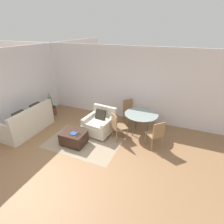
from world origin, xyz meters
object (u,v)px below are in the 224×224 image
at_px(book_stack, 74,133).
at_px(dining_table, 141,116).
at_px(couch, 28,123).
at_px(dining_chair_near_right, 156,133).
at_px(ottoman, 74,138).
at_px(dining_chair_near_left, 117,125).
at_px(armchair, 100,123).
at_px(dining_chair_far_left, 129,110).
at_px(tv_remote_secondary, 77,136).
at_px(tv_remote_primary, 79,134).
at_px(potted_plant, 52,109).

xyz_separation_m(book_stack, dining_table, (1.70, 1.43, 0.24)).
bearing_deg(couch, dining_chair_near_right, 10.01).
height_order(ottoman, dining_chair_near_right, dining_chair_near_right).
bearing_deg(dining_chair_near_left, dining_table, 45.00).
distance_m(armchair, dining_chair_far_left, 1.28).
bearing_deg(dining_chair_near_right, ottoman, -161.82).
relative_size(tv_remote_secondary, dining_chair_near_right, 0.16).
distance_m(tv_remote_primary, potted_plant, 2.64).
bearing_deg(potted_plant, dining_table, -0.29).
relative_size(tv_remote_primary, tv_remote_secondary, 0.90).
bearing_deg(couch, ottoman, -0.74).
xyz_separation_m(armchair, book_stack, (-0.39, -0.99, 0.09)).
bearing_deg(ottoman, tv_remote_primary, 5.60).
height_order(book_stack, dining_chair_far_left, dining_chair_far_left).
height_order(couch, potted_plant, potted_plant).
distance_m(book_stack, tv_remote_primary, 0.18).
relative_size(armchair, tv_remote_primary, 7.95).
distance_m(armchair, book_stack, 1.07).
height_order(tv_remote_secondary, dining_chair_near_right, dining_chair_near_right).
height_order(book_stack, tv_remote_secondary, book_stack).
height_order(ottoman, dining_chair_near_left, dining_chair_near_left).
xyz_separation_m(potted_plant, dining_chair_near_left, (3.16, -0.63, 0.26)).
distance_m(dining_chair_near_left, dining_chair_far_left, 1.23).
distance_m(dining_chair_near_right, dining_chair_far_left, 1.73).
bearing_deg(couch, dining_table, 20.53).
height_order(dining_table, dining_chair_far_left, dining_chair_far_left).
xyz_separation_m(couch, tv_remote_primary, (2.10, -0.00, 0.09)).
relative_size(couch, dining_chair_far_left, 1.99).
bearing_deg(dining_table, tv_remote_secondary, -135.86).
xyz_separation_m(ottoman, book_stack, (0.04, -0.04, 0.20)).
relative_size(couch, tv_remote_primary, 13.81).
bearing_deg(dining_chair_near_left, book_stack, -143.07).
bearing_deg(potted_plant, dining_chair_near_right, -8.20).
bearing_deg(armchair, tv_remote_primary, -103.81).
relative_size(armchair, dining_table, 0.94).
xyz_separation_m(tv_remote_primary, dining_chair_near_left, (0.93, 0.75, 0.10)).
height_order(potted_plant, dining_chair_near_left, potted_plant).
relative_size(ottoman, tv_remote_secondary, 5.07).
bearing_deg(dining_chair_near_left, dining_chair_near_right, 0.00).
relative_size(ottoman, potted_plant, 0.69).
height_order(armchair, dining_chair_near_left, dining_chair_near_left).
height_order(potted_plant, dining_table, potted_plant).
bearing_deg(dining_chair_near_right, couch, -169.99).
bearing_deg(dining_table, ottoman, -141.55).
distance_m(tv_remote_primary, dining_chair_far_left, 2.19).
relative_size(ottoman, dining_chair_near_right, 0.81).
height_order(couch, tv_remote_primary, couch).
distance_m(couch, dining_table, 3.90).
bearing_deg(potted_plant, couch, -84.46).
bearing_deg(couch, book_stack, -2.03).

